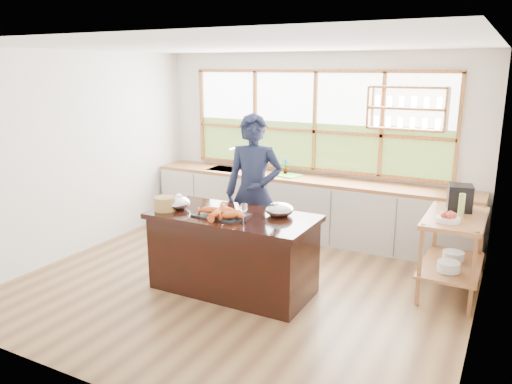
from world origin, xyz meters
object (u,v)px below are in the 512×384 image
Objects in this scene: cook at (254,193)px; espresso_machine at (460,198)px; island at (233,252)px; wicker_basket at (165,204)px.

espresso_machine is at bearing -1.77° from cook.
cook reaches higher than espresso_machine.
espresso_machine is (2.31, 0.62, 0.08)m from cook.
island is at bearing -159.21° from espresso_machine.
espresso_machine is at bearing 27.87° from wicker_basket.
wicker_basket is (-0.76, -0.22, 0.52)m from island.
wicker_basket is (-2.95, -1.56, -0.07)m from espresso_machine.
espresso_machine reaches higher than wicker_basket.
island is 0.90m from cook.
cook is (-0.12, 0.72, 0.52)m from island.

